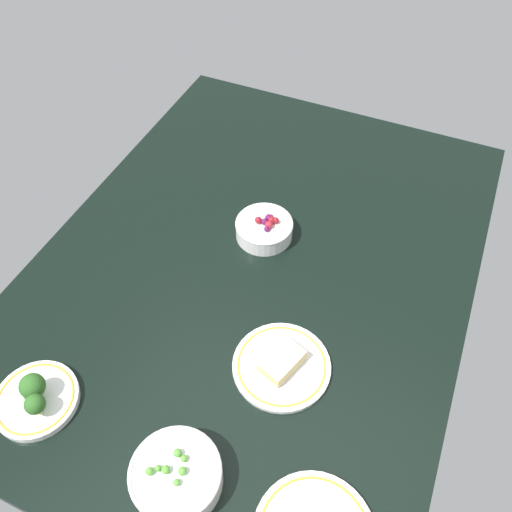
{
  "coord_description": "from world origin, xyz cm",
  "views": [
    {
      "loc": [
        77.09,
        33.66,
        107.16
      ],
      "look_at": [
        0.0,
        0.0,
        6.0
      ],
      "focal_mm": 37.11,
      "sensor_mm": 36.0,
      "label": 1
    }
  ],
  "objects_px": {
    "plate_sandwich": "(282,365)",
    "bowl_berries": "(264,228)",
    "plate_broccoli": "(35,397)",
    "bowl_peas": "(176,476)"
  },
  "relations": [
    {
      "from": "bowl_peas",
      "to": "bowl_berries",
      "type": "xyz_separation_m",
      "value": [
        -0.63,
        -0.09,
        -0.0
      ]
    },
    {
      "from": "plate_sandwich",
      "to": "plate_broccoli",
      "type": "distance_m",
      "value": 0.51
    },
    {
      "from": "bowl_berries",
      "to": "plate_broccoli",
      "type": "xyz_separation_m",
      "value": [
        0.61,
        -0.25,
        -0.0
      ]
    },
    {
      "from": "bowl_peas",
      "to": "plate_sandwich",
      "type": "xyz_separation_m",
      "value": [
        -0.3,
        0.09,
        -0.02
      ]
    },
    {
      "from": "bowl_peas",
      "to": "bowl_berries",
      "type": "bearing_deg",
      "value": -171.56
    },
    {
      "from": "plate_sandwich",
      "to": "bowl_berries",
      "type": "relative_size",
      "value": 1.42
    },
    {
      "from": "bowl_peas",
      "to": "bowl_berries",
      "type": "relative_size",
      "value": 1.14
    },
    {
      "from": "plate_sandwich",
      "to": "plate_broccoli",
      "type": "xyz_separation_m",
      "value": [
        0.27,
        -0.43,
        0.01
      ]
    },
    {
      "from": "plate_sandwich",
      "to": "plate_broccoli",
      "type": "height_order",
      "value": "plate_broccoli"
    },
    {
      "from": "bowl_berries",
      "to": "plate_sandwich",
      "type": "bearing_deg",
      "value": 28.55
    }
  ]
}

